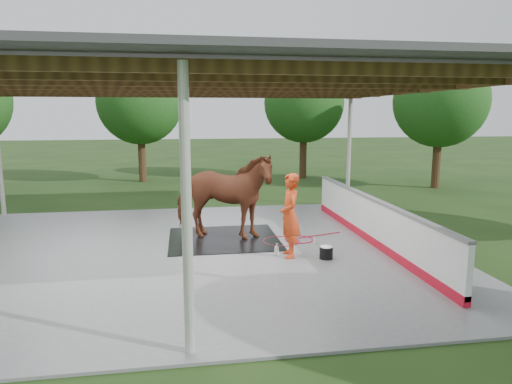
{
  "coord_description": "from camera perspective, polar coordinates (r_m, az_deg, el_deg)",
  "views": [
    {
      "loc": [
        -0.02,
        -10.53,
        3.25
      ],
      "look_at": [
        1.7,
        0.24,
        1.38
      ],
      "focal_mm": 32.0,
      "sensor_mm": 36.0,
      "label": 1
    }
  ],
  "objects": [
    {
      "name": "ground",
      "position": [
        11.02,
        -8.62,
        -7.53
      ],
      "size": [
        100.0,
        100.0,
        0.0
      ],
      "primitive_type": "plane",
      "color": "#1E3814"
    },
    {
      "name": "concrete_slab",
      "position": [
        11.01,
        -8.63,
        -7.4
      ],
      "size": [
        12.0,
        10.0,
        0.05
      ],
      "primitive_type": "cube",
      "color": "slate",
      "rests_on": "ground"
    },
    {
      "name": "dasher_board",
      "position": [
        11.8,
        14.27,
        -3.58
      ],
      "size": [
        0.16,
        8.0,
        1.15
      ],
      "color": "red",
      "rests_on": "concrete_slab"
    },
    {
      "name": "tree_belt",
      "position": [
        11.45,
        -7.62,
        12.35
      ],
      "size": [
        28.0,
        28.0,
        5.8
      ],
      "color": "#382314",
      "rests_on": "ground"
    },
    {
      "name": "wash_bucket",
      "position": [
        10.41,
        8.77,
        -7.46
      ],
      "size": [
        0.3,
        0.3,
        0.28
      ],
      "color": "black",
      "rests_on": "concrete_slab"
    },
    {
      "name": "hose_coil",
      "position": [
        11.74,
        4.11,
        -6.04
      ],
      "size": [
        2.23,
        1.09,
        0.02
      ],
      "color": "red",
      "rests_on": "concrete_slab"
    },
    {
      "name": "rubber_mat",
      "position": [
        11.89,
        -4.06,
        -5.84
      ],
      "size": [
        2.79,
        2.61,
        0.02
      ],
      "primitive_type": "cube",
      "color": "black",
      "rests_on": "concrete_slab"
    },
    {
      "name": "soap_bottle_a",
      "position": [
        10.52,
        2.6,
        -7.17
      ],
      "size": [
        0.15,
        0.15,
        0.28
      ],
      "primitive_type": "imported",
      "rotation": [
        0.0,
        0.0,
        0.54
      ],
      "color": "silver",
      "rests_on": "concrete_slab"
    },
    {
      "name": "pavilion_structure",
      "position": [
        10.55,
        -9.19,
        13.51
      ],
      "size": [
        12.6,
        10.6,
        4.05
      ],
      "color": "beige",
      "rests_on": "ground"
    },
    {
      "name": "soap_bottle_b",
      "position": [
        11.51,
        7.37,
        -6.01
      ],
      "size": [
        0.11,
        0.11,
        0.18
      ],
      "primitive_type": "imported",
      "rotation": [
        0.0,
        0.0,
        -0.42
      ],
      "color": "#338CD8",
      "rests_on": "concrete_slab"
    },
    {
      "name": "handler",
      "position": [
        10.27,
        4.26,
        -2.94
      ],
      "size": [
        0.46,
        0.7,
        1.9
      ],
      "primitive_type": "imported",
      "rotation": [
        0.0,
        0.0,
        -1.58
      ],
      "color": "red",
      "rests_on": "concrete_slab"
    },
    {
      "name": "horse",
      "position": [
        11.64,
        -4.13,
        -0.54
      ],
      "size": [
        2.86,
        1.93,
        2.21
      ],
      "primitive_type": "imported",
      "rotation": [
        0.0,
        0.0,
        1.27
      ],
      "color": "brown",
      "rests_on": "rubber_mat"
    }
  ]
}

